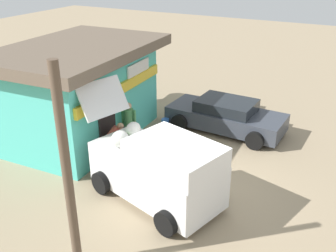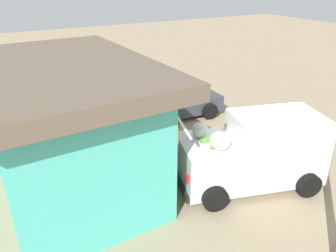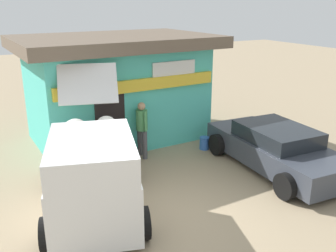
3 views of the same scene
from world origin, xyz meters
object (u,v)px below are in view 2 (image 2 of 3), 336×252
at_px(delivery_van, 254,151).
at_px(vendor_standing, 139,137).
at_px(customer_bending, 162,159).
at_px(storefront_bar, 66,126).
at_px(paint_bucket, 126,132).
at_px(unloaded_banana_pile, 137,191).
at_px(parked_sedan, 166,103).

height_order(delivery_van, vendor_standing, delivery_van).
bearing_deg(vendor_standing, customer_bending, -173.82).
distance_m(storefront_bar, customer_bending, 2.64).
relative_size(customer_bending, paint_bucket, 3.48).
distance_m(delivery_van, customer_bending, 2.51).
height_order(storefront_bar, delivery_van, storefront_bar).
distance_m(vendor_standing, unloaded_banana_pile, 1.72).
xyz_separation_m(vendor_standing, unloaded_banana_pile, (-1.35, 0.70, -0.81)).
distance_m(vendor_standing, customer_bending, 1.21).
bearing_deg(paint_bucket, storefront_bar, 129.85).
height_order(customer_bending, paint_bucket, customer_bending).
xyz_separation_m(delivery_van, unloaded_banana_pile, (0.90, 3.10, -0.80)).
distance_m(storefront_bar, parked_sedan, 5.52).
bearing_deg(storefront_bar, paint_bucket, -50.15).
xyz_separation_m(vendor_standing, customer_bending, (-1.19, -0.13, -0.15)).
relative_size(vendor_standing, customer_bending, 1.22).
distance_m(unloaded_banana_pile, paint_bucket, 3.52).
bearing_deg(storefront_bar, parked_sedan, -56.85).
height_order(parked_sedan, customer_bending, customer_bending).
xyz_separation_m(customer_bending, paint_bucket, (3.20, -0.23, -0.65)).
bearing_deg(parked_sedan, unloaded_banana_pile, 143.46).
bearing_deg(parked_sedan, storefront_bar, 123.15).
xyz_separation_m(parked_sedan, customer_bending, (-4.16, 2.36, 0.25)).
bearing_deg(unloaded_banana_pile, storefront_bar, 43.93).
bearing_deg(vendor_standing, delivery_van, -133.13).
bearing_deg(customer_bending, paint_bucket, -4.17).
bearing_deg(delivery_van, paint_bucket, 25.60).
relative_size(unloaded_banana_pile, paint_bucket, 2.02).
bearing_deg(delivery_van, storefront_bar, 62.82).
distance_m(storefront_bar, unloaded_banana_pile, 2.49).
height_order(parked_sedan, vendor_standing, vendor_standing).
height_order(parked_sedan, paint_bucket, parked_sedan).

